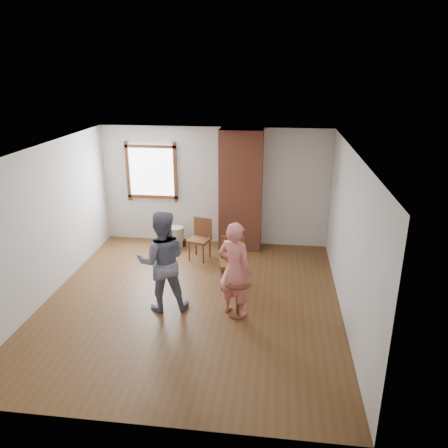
{
  "coord_description": "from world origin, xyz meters",
  "views": [
    {
      "loc": [
        1.36,
        -6.45,
        3.81
      ],
      "look_at": [
        0.45,
        0.8,
        1.15
      ],
      "focal_mm": 35.0,
      "sensor_mm": 36.0,
      "label": 1
    }
  ],
  "objects_px": {
    "stoneware_crock": "(176,236)",
    "person_pink": "(235,270)",
    "dining_chair_right": "(232,259)",
    "side_table": "(238,293)",
    "dining_chair_left": "(201,236)",
    "man": "(162,261)"
  },
  "relations": [
    {
      "from": "side_table",
      "to": "man",
      "type": "height_order",
      "value": "man"
    },
    {
      "from": "dining_chair_right",
      "to": "person_pink",
      "type": "bearing_deg",
      "value": -85.42
    },
    {
      "from": "stoneware_crock",
      "to": "man",
      "type": "xyz_separation_m",
      "value": [
        0.41,
        -2.64,
        0.63
      ]
    },
    {
      "from": "side_table",
      "to": "dining_chair_left",
      "type": "bearing_deg",
      "value": 114.27
    },
    {
      "from": "dining_chair_right",
      "to": "man",
      "type": "relative_size",
      "value": 0.53
    },
    {
      "from": "dining_chair_right",
      "to": "man",
      "type": "height_order",
      "value": "man"
    },
    {
      "from": "man",
      "to": "person_pink",
      "type": "relative_size",
      "value": 1.07
    },
    {
      "from": "stoneware_crock",
      "to": "man",
      "type": "height_order",
      "value": "man"
    },
    {
      "from": "dining_chair_left",
      "to": "person_pink",
      "type": "height_order",
      "value": "person_pink"
    },
    {
      "from": "dining_chair_left",
      "to": "man",
      "type": "relative_size",
      "value": 0.5
    },
    {
      "from": "dining_chair_left",
      "to": "dining_chair_right",
      "type": "bearing_deg",
      "value": -39.72
    },
    {
      "from": "dining_chair_right",
      "to": "side_table",
      "type": "height_order",
      "value": "dining_chair_right"
    },
    {
      "from": "side_table",
      "to": "person_pink",
      "type": "distance_m",
      "value": 0.4
    },
    {
      "from": "dining_chair_left",
      "to": "side_table",
      "type": "height_order",
      "value": "dining_chair_left"
    },
    {
      "from": "man",
      "to": "dining_chair_right",
      "type": "bearing_deg",
      "value": -150.95
    },
    {
      "from": "stoneware_crock",
      "to": "man",
      "type": "bearing_deg",
      "value": -81.23
    },
    {
      "from": "side_table",
      "to": "person_pink",
      "type": "xyz_separation_m",
      "value": [
        -0.05,
        0.05,
        0.39
      ]
    },
    {
      "from": "stoneware_crock",
      "to": "person_pink",
      "type": "bearing_deg",
      "value": -59.41
    },
    {
      "from": "stoneware_crock",
      "to": "dining_chair_right",
      "type": "relative_size",
      "value": 0.49
    },
    {
      "from": "man",
      "to": "side_table",
      "type": "bearing_deg",
      "value": 161.34
    },
    {
      "from": "side_table",
      "to": "person_pink",
      "type": "relative_size",
      "value": 0.38
    },
    {
      "from": "stoneware_crock",
      "to": "dining_chair_right",
      "type": "height_order",
      "value": "dining_chair_right"
    }
  ]
}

